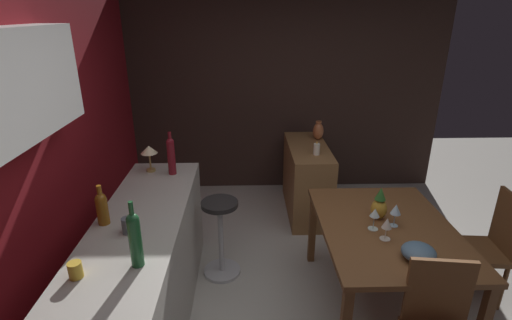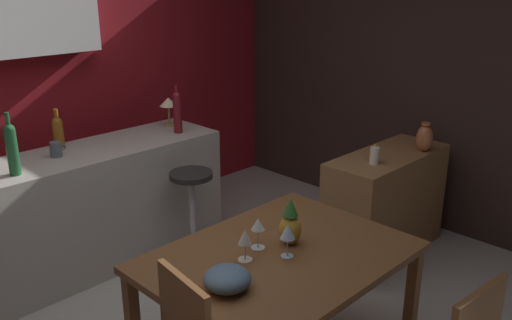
# 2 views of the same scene
# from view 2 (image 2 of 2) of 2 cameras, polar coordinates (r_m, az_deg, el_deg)

# --- Properties ---
(wall_kitchen_back) EXTENTS (5.20, 0.33, 2.60)m
(wall_kitchen_back) POSITION_cam_2_polar(r_m,az_deg,el_deg) (4.53, -24.22, 8.65)
(wall_kitchen_back) COLOR maroon
(wall_kitchen_back) RESTS_ON ground_plane
(wall_side_right) EXTENTS (0.10, 4.40, 2.60)m
(wall_side_right) POSITION_cam_2_polar(r_m,az_deg,el_deg) (4.92, 15.04, 9.04)
(wall_side_right) COLOR #33231E
(wall_side_right) RESTS_ON ground_plane
(dining_table) EXTENTS (1.34, 0.99, 0.74)m
(dining_table) POSITION_cam_2_polar(r_m,az_deg,el_deg) (2.86, 2.43, -11.22)
(dining_table) COLOR brown
(dining_table) RESTS_ON ground_plane
(kitchen_counter) EXTENTS (2.10, 0.60, 0.90)m
(kitchen_counter) POSITION_cam_2_polar(r_m,az_deg,el_deg) (4.20, -17.34, -5.01)
(kitchen_counter) COLOR #B2ADA3
(kitchen_counter) RESTS_ON ground_plane
(sideboard_cabinet) EXTENTS (1.10, 0.44, 0.82)m
(sideboard_cabinet) POSITION_cam_2_polar(r_m,az_deg,el_deg) (4.33, 13.42, -4.51)
(sideboard_cabinet) COLOR olive
(sideboard_cabinet) RESTS_ON ground_plane
(bar_stool) EXTENTS (0.34, 0.34, 0.73)m
(bar_stool) POSITION_cam_2_polar(r_m,az_deg,el_deg) (4.10, -6.69, -5.77)
(bar_stool) COLOR #262323
(bar_stool) RESTS_ON ground_plane
(wine_glass_left) EXTENTS (0.08, 0.08, 0.17)m
(wine_glass_left) POSITION_cam_2_polar(r_m,az_deg,el_deg) (2.71, -1.16, -8.24)
(wine_glass_left) COLOR silver
(wine_glass_left) RESTS_ON dining_table
(wine_glass_right) EXTENTS (0.08, 0.08, 0.18)m
(wine_glass_right) POSITION_cam_2_polar(r_m,az_deg,el_deg) (2.74, 3.36, -7.62)
(wine_glass_right) COLOR silver
(wine_glass_right) RESTS_ON dining_table
(wine_glass_center) EXTENTS (0.07, 0.07, 0.17)m
(wine_glass_center) POSITION_cam_2_polar(r_m,az_deg,el_deg) (2.82, 0.21, -6.95)
(wine_glass_center) COLOR silver
(wine_glass_center) RESTS_ON dining_table
(pineapple_centerpiece) EXTENTS (0.12, 0.12, 0.26)m
(pineapple_centerpiece) POSITION_cam_2_polar(r_m,az_deg,el_deg) (2.87, 3.62, -6.79)
(pineapple_centerpiece) COLOR gold
(pineapple_centerpiece) RESTS_ON dining_table
(fruit_bowl) EXTENTS (0.22, 0.22, 0.10)m
(fruit_bowl) POSITION_cam_2_polar(r_m,az_deg,el_deg) (2.51, -3.05, -12.40)
(fruit_bowl) COLOR slate
(fruit_bowl) RESTS_ON dining_table
(wine_bottle_amber) EXTENTS (0.08, 0.08, 0.28)m
(wine_bottle_amber) POSITION_cam_2_polar(r_m,az_deg,el_deg) (4.18, -20.14, 2.95)
(wine_bottle_amber) COLOR #8C5114
(wine_bottle_amber) RESTS_ON kitchen_counter
(wine_bottle_ruby) EXTENTS (0.07, 0.07, 0.39)m
(wine_bottle_ruby) POSITION_cam_2_polar(r_m,az_deg,el_deg) (4.32, -8.28, 5.20)
(wine_bottle_ruby) COLOR maroon
(wine_bottle_ruby) RESTS_ON kitchen_counter
(wine_bottle_green) EXTENTS (0.07, 0.07, 0.40)m
(wine_bottle_green) POSITION_cam_2_polar(r_m,az_deg,el_deg) (3.69, -24.35, 1.23)
(wine_bottle_green) COLOR #1E592D
(wine_bottle_green) RESTS_ON kitchen_counter
(cup_slate) EXTENTS (0.11, 0.08, 0.11)m
(cup_slate) POSITION_cam_2_polar(r_m,az_deg,el_deg) (3.98, -20.32, 1.06)
(cup_slate) COLOR #515660
(cup_slate) RESTS_ON kitchen_counter
(counter_lamp) EXTENTS (0.15, 0.15, 0.24)m
(counter_lamp) POSITION_cam_2_polar(r_m,az_deg,el_deg) (4.52, -9.21, 5.85)
(counter_lamp) COLOR #A58447
(counter_lamp) RESTS_ON kitchen_counter
(pillar_candle_tall) EXTENTS (0.07, 0.07, 0.15)m
(pillar_candle_tall) POSITION_cam_2_polar(r_m,az_deg,el_deg) (3.93, 12.38, 0.48)
(pillar_candle_tall) COLOR white
(pillar_candle_tall) RESTS_ON sideboard_cabinet
(vase_copper) EXTENTS (0.12, 0.12, 0.23)m
(vase_copper) POSITION_cam_2_polar(r_m,az_deg,el_deg) (4.29, 17.34, 2.25)
(vase_copper) COLOR #B26038
(vase_copper) RESTS_ON sideboard_cabinet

